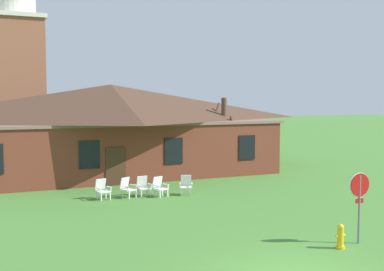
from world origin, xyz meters
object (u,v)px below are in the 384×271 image
(lawn_chair_middle, at_px, (160,186))
(lawn_chair_right_end, at_px, (186,185))
(lawn_chair_near_door, at_px, (127,187))
(stop_sign, at_px, (360,194))
(lawn_chair_by_porch, at_px, (102,189))
(lawn_chair_left_end, at_px, (143,186))
(fire_hydrant, at_px, (340,237))

(lawn_chair_middle, height_order, lawn_chair_right_end, same)
(lawn_chair_near_door, distance_m, lawn_chair_right_end, 2.89)
(lawn_chair_middle, relative_size, lawn_chair_right_end, 1.00)
(stop_sign, xyz_separation_m, lawn_chair_right_end, (-2.13, 9.59, -1.15))
(lawn_chair_near_door, bearing_deg, lawn_chair_middle, -14.78)
(lawn_chair_middle, bearing_deg, lawn_chair_by_porch, 170.60)
(stop_sign, bearing_deg, lawn_chair_middle, 109.75)
(stop_sign, relative_size, lawn_chair_left_end, 2.45)
(stop_sign, xyz_separation_m, lawn_chair_middle, (-3.48, 9.70, -1.15))
(fire_hydrant, bearing_deg, lawn_chair_left_end, 107.41)
(lawn_chair_middle, xyz_separation_m, lawn_chair_right_end, (1.35, -0.11, 0.00))
(lawn_chair_left_end, distance_m, lawn_chair_right_end, 2.10)
(lawn_chair_left_end, height_order, lawn_chair_right_end, same)
(lawn_chair_by_porch, height_order, lawn_chair_middle, same)
(stop_sign, distance_m, lawn_chair_left_end, 11.04)
(stop_sign, height_order, lawn_chair_middle, stop_sign)
(lawn_chair_near_door, bearing_deg, lawn_chair_left_end, 4.46)
(lawn_chair_left_end, bearing_deg, lawn_chair_right_end, -15.64)
(lawn_chair_by_porch, distance_m, fire_hydrant, 11.61)
(stop_sign, bearing_deg, lawn_chair_right_end, 102.54)
(fire_hydrant, bearing_deg, lawn_chair_right_end, 97.10)
(lawn_chair_by_porch, distance_m, lawn_chair_left_end, 2.02)
(lawn_chair_by_porch, height_order, lawn_chair_near_door, same)
(lawn_chair_by_porch, xyz_separation_m, lawn_chair_near_door, (1.20, -0.05, 0.00))
(lawn_chair_by_porch, distance_m, lawn_chair_near_door, 1.20)
(stop_sign, distance_m, lawn_chair_near_door, 11.31)
(lawn_chair_near_door, bearing_deg, lawn_chair_by_porch, 177.52)
(stop_sign, height_order, lawn_chair_left_end, stop_sign)
(lawn_chair_by_porch, distance_m, lawn_chair_middle, 2.73)
(lawn_chair_by_porch, xyz_separation_m, fire_hydrant, (5.27, -10.34, -0.12))
(lawn_chair_left_end, height_order, lawn_chair_middle, same)
(lawn_chair_near_door, xyz_separation_m, lawn_chair_left_end, (0.82, 0.06, 0.00))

